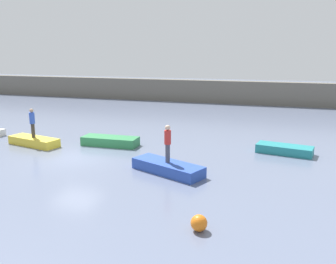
# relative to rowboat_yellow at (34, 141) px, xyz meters

# --- Properties ---
(ground_plane) EXTENTS (120.00, 120.00, 0.00)m
(ground_plane) POSITION_rel_rowboat_yellow_xyz_m (3.87, -1.58, -0.25)
(ground_plane) COLOR slate
(embankment_wall) EXTENTS (80.00, 1.20, 2.52)m
(embankment_wall) POSITION_rel_rowboat_yellow_xyz_m (3.87, 22.26, 1.00)
(embankment_wall) COLOR #666056
(embankment_wall) RESTS_ON ground_plane
(rowboat_yellow) EXTENTS (3.60, 1.78, 0.51)m
(rowboat_yellow) POSITION_rel_rowboat_yellow_xyz_m (0.00, 0.00, 0.00)
(rowboat_yellow) COLOR gold
(rowboat_yellow) RESTS_ON ground_plane
(rowboat_green) EXTENTS (3.52, 1.32, 0.55)m
(rowboat_green) POSITION_rel_rowboat_yellow_xyz_m (4.52, 1.43, 0.02)
(rowboat_green) COLOR #2D7F47
(rowboat_green) RESTS_ON ground_plane
(rowboat_blue) EXTENTS (3.86, 2.55, 0.53)m
(rowboat_blue) POSITION_rel_rowboat_yellow_xyz_m (9.48, -2.40, 0.01)
(rowboat_blue) COLOR #2B4CAD
(rowboat_blue) RESTS_ON ground_plane
(rowboat_teal) EXTENTS (3.22, 1.68, 0.49)m
(rowboat_teal) POSITION_rel_rowboat_yellow_xyz_m (14.82, 2.78, -0.01)
(rowboat_teal) COLOR teal
(rowboat_teal) RESTS_ON ground_plane
(person_red_shirt) EXTENTS (0.32, 0.32, 1.82)m
(person_red_shirt) POSITION_rel_rowboat_yellow_xyz_m (9.48, -2.40, 1.30)
(person_red_shirt) COLOR #4C4C56
(person_red_shirt) RESTS_ON rowboat_blue
(person_blue_shirt) EXTENTS (0.32, 0.32, 1.80)m
(person_blue_shirt) POSITION_rel_rowboat_yellow_xyz_m (0.00, -0.00, 1.26)
(person_blue_shirt) COLOR #38332D
(person_blue_shirt) RESTS_ON rowboat_yellow
(mooring_buoy) EXTENTS (0.55, 0.55, 0.55)m
(mooring_buoy) POSITION_rel_rowboat_yellow_xyz_m (12.19, -7.52, 0.02)
(mooring_buoy) COLOR orange
(mooring_buoy) RESTS_ON ground_plane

